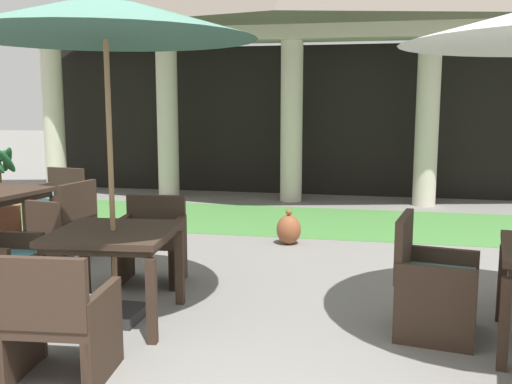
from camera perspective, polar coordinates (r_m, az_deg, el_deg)
name	(u,v)px	position (r m, az deg, el deg)	size (l,w,h in m)	color
background_pavilion	(293,10)	(10.66, 3.66, 17.33)	(10.50, 2.63, 4.39)	beige
lawn_strip	(274,220)	(8.87, 1.75, -2.72)	(12.30, 2.25, 0.01)	#47843D
patio_chair_near_foreground_west	(432,282)	(4.72, 16.81, -8.42)	(0.68, 0.72, 0.92)	#38281E
patio_table_mid_left	(114,242)	(4.87, -13.74, -4.77)	(1.02, 1.02, 0.76)	#38281E
patio_umbrella_mid_left	(105,19)	(4.78, -14.53, 16.00)	(2.34, 2.34, 2.65)	#2D2D2D
patio_chair_mid_left_south	(58,321)	(4.02, -18.79, -11.84)	(0.67, 0.64, 0.87)	#38281E
patio_chair_mid_left_north	(151,241)	(5.89, -10.20, -4.75)	(0.67, 0.58, 0.84)	#38281E
patio_chair_mid_right_east	(65,220)	(7.08, -18.13, -2.64)	(0.61, 0.70, 0.88)	#38281E
patio_chair_mid_right_north	(56,202)	(8.54, -18.94, -0.90)	(0.72, 0.68, 0.86)	#38281E
potted_palm_left_edge	(1,208)	(8.52, -23.68, -1.44)	(0.50, 0.49, 1.26)	#995638
terracotta_urn	(289,229)	(7.37, 3.21, -3.67)	(0.31, 0.31, 0.45)	brown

